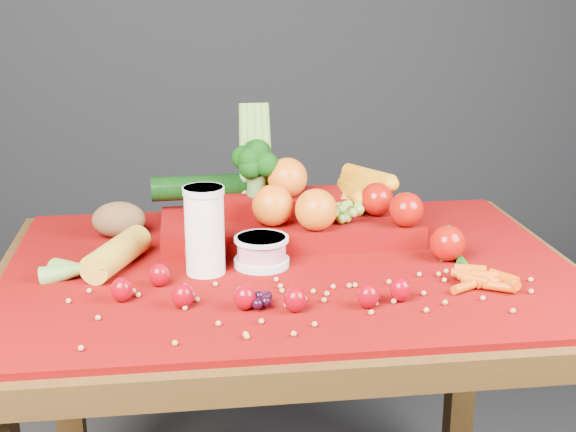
{
  "coord_description": "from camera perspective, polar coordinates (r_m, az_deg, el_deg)",
  "views": [
    {
      "loc": [
        -0.19,
        -1.4,
        1.29
      ],
      "look_at": [
        0.0,
        0.02,
        0.85
      ],
      "focal_mm": 50.0,
      "sensor_mm": 36.0,
      "label": 1
    }
  ],
  "objects": [
    {
      "name": "produce_mound",
      "position": [
        1.64,
        0.57,
        0.52
      ],
      "size": [
        0.6,
        0.35,
        0.27
      ],
      "color": "#6A0403",
      "rests_on": "red_cloth"
    },
    {
      "name": "green_bean_pile",
      "position": [
        1.57,
        11.97,
        -2.75
      ],
      "size": [
        0.14,
        0.12,
        0.01
      ],
      "primitive_type": null,
      "color": "#135415",
      "rests_on": "red_cloth"
    },
    {
      "name": "corn_ear",
      "position": [
        1.49,
        -13.78,
        -3.35
      ],
      "size": [
        0.24,
        0.26,
        0.06
      ],
      "rotation": [
        0.0,
        0.0,
        1.17
      ],
      "color": "gold",
      "rests_on": "red_cloth"
    },
    {
      "name": "baby_carrot_pile",
      "position": [
        1.43,
        13.54,
        -4.49
      ],
      "size": [
        0.18,
        0.17,
        0.03
      ],
      "primitive_type": null,
      "color": "#C94707",
      "rests_on": "red_cloth"
    },
    {
      "name": "strawberry_scatter",
      "position": [
        1.36,
        -4.33,
        -4.72
      ],
      "size": [
        0.54,
        0.28,
        0.05
      ],
      "color": "#9B0009",
      "rests_on": "red_cloth"
    },
    {
      "name": "yogurt_bowl",
      "position": [
        1.49,
        -1.9,
        -2.46
      ],
      "size": [
        0.1,
        0.1,
        0.06
      ],
      "rotation": [
        0.0,
        0.0,
        -0.38
      ],
      "color": "silver",
      "rests_on": "red_cloth"
    },
    {
      "name": "red_cloth",
      "position": [
        1.51,
        0.1,
        -3.63
      ],
      "size": [
        1.05,
        0.75,
        0.01
      ],
      "primitive_type": "cube",
      "color": "#6A0403",
      "rests_on": "table"
    },
    {
      "name": "dark_grape_cluster",
      "position": [
        1.32,
        -2.45,
        -5.96
      ],
      "size": [
        0.06,
        0.05,
        0.03
      ],
      "primitive_type": null,
      "color": "black",
      "rests_on": "red_cloth"
    },
    {
      "name": "potato",
      "position": [
        1.69,
        -11.95,
        -0.26
      ],
      "size": [
        0.11,
        0.08,
        0.07
      ],
      "primitive_type": "ellipsoid",
      "color": "brown",
      "rests_on": "red_cloth"
    },
    {
      "name": "table",
      "position": [
        1.55,
        0.1,
        -7.11
      ],
      "size": [
        1.1,
        0.8,
        0.75
      ],
      "color": "#37220C",
      "rests_on": "ground"
    },
    {
      "name": "milk_glass",
      "position": [
        1.45,
        -5.96,
        -0.81
      ],
      "size": [
        0.08,
        0.08,
        0.16
      ],
      "rotation": [
        0.0,
        0.0,
        -0.08
      ],
      "color": "white",
      "rests_on": "red_cloth"
    },
    {
      "name": "soybean_scatter",
      "position": [
        1.33,
        1.26,
        -6.24
      ],
      "size": [
        0.84,
        0.24,
        0.01
      ],
      "primitive_type": null,
      "color": "#B3824D",
      "rests_on": "red_cloth"
    }
  ]
}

